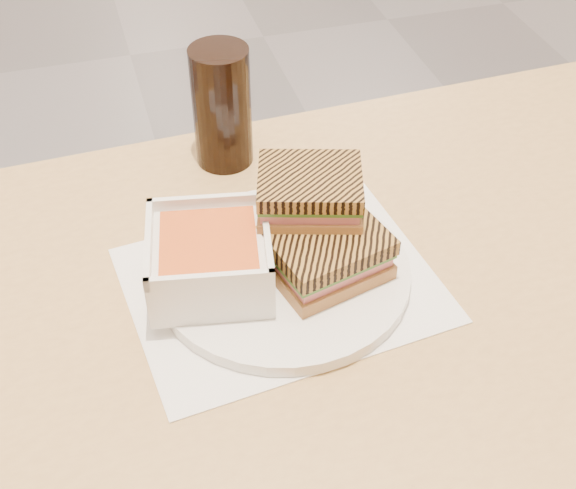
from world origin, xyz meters
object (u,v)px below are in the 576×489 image
object	(u,v)px
soup_bowl	(210,260)
cola_glass	(222,107)
plate	(283,272)
main_table	(375,333)
panini_lower	(326,253)

from	to	relation	value
soup_bowl	cola_glass	bearing A→B (deg)	73.85
plate	cola_glass	size ratio (longest dim) A/B	1.76
plate	cola_glass	bearing A→B (deg)	92.73
main_table	plate	size ratio (longest dim) A/B	4.15
panini_lower	plate	bearing A→B (deg)	157.56
cola_glass	panini_lower	bearing A→B (deg)	-77.97
soup_bowl	panini_lower	size ratio (longest dim) A/B	1.06
plate	panini_lower	distance (m)	0.06
main_table	plate	world-z (taller)	plate
soup_bowl	panini_lower	distance (m)	0.13
panini_lower	cola_glass	size ratio (longest dim) A/B	0.88
panini_lower	soup_bowl	bearing A→B (deg)	170.59
main_table	cola_glass	xyz separation A→B (m)	(-0.13, 0.27, 0.20)
soup_bowl	plate	bearing A→B (deg)	-1.81
main_table	cola_glass	distance (m)	0.36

